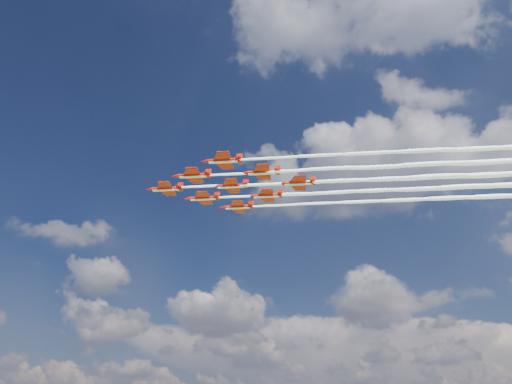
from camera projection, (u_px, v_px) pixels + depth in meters
jet_lead at (358, 180)px, 135.31m from camera, size 107.02×43.27×2.64m
jet_row2_port at (397, 166)px, 128.15m from camera, size 107.02×43.27×2.64m
jet_row2_starb at (389, 190)px, 140.86m from camera, size 107.02×43.27×2.64m
jet_row3_port at (440, 150)px, 120.99m from camera, size 107.02×43.27×2.64m
jet_row3_centre at (428, 177)px, 133.70m from camera, size 107.02×43.27×2.64m
jet_row3_starb at (418, 200)px, 146.41m from camera, size 107.02×43.27×2.64m
jet_row4_port at (471, 163)px, 126.54m from camera, size 107.02×43.27×2.64m
jet_row4_starb at (457, 188)px, 139.25m from camera, size 107.02×43.27×2.64m
jet_tail at (500, 174)px, 132.09m from camera, size 107.02×43.27×2.64m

